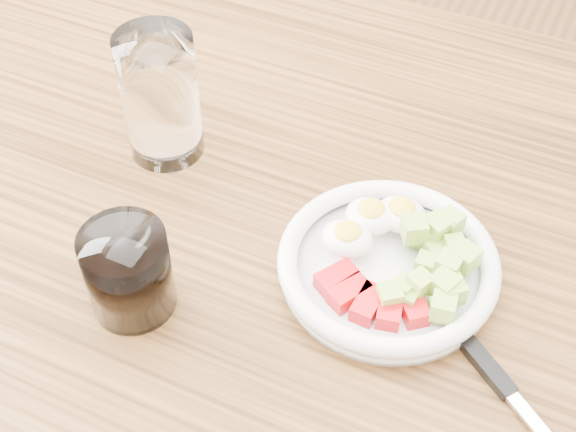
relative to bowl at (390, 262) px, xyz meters
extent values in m
cube|color=brown|center=(-0.74, 0.34, -0.42)|extent=(0.07, 0.07, 0.73)
cube|color=brown|center=(-0.09, -0.01, -0.04)|extent=(1.50, 0.90, 0.04)
cylinder|color=white|center=(0.00, 0.00, -0.01)|extent=(0.20, 0.20, 0.01)
torus|color=white|center=(0.00, 0.00, 0.00)|extent=(0.20, 0.20, 0.02)
cube|color=red|center=(-0.04, -0.04, 0.00)|extent=(0.04, 0.04, 0.02)
cube|color=red|center=(-0.02, -0.05, 0.00)|extent=(0.04, 0.04, 0.02)
cube|color=red|center=(0.00, -0.05, 0.00)|extent=(0.02, 0.04, 0.02)
cube|color=red|center=(0.02, -0.05, 0.00)|extent=(0.03, 0.04, 0.02)
cube|color=red|center=(0.03, -0.04, 0.00)|extent=(0.04, 0.04, 0.02)
ellipsoid|color=white|center=(-0.03, 0.03, 0.01)|extent=(0.05, 0.04, 0.03)
ellipsoid|color=yellow|center=(-0.03, 0.03, 0.02)|extent=(0.03, 0.03, 0.01)
ellipsoid|color=white|center=(-0.01, 0.05, 0.01)|extent=(0.05, 0.04, 0.03)
ellipsoid|color=yellow|center=(-0.01, 0.05, 0.02)|extent=(0.03, 0.03, 0.01)
ellipsoid|color=white|center=(-0.04, 0.00, 0.01)|extent=(0.05, 0.04, 0.03)
ellipsoid|color=yellow|center=(-0.04, 0.00, 0.02)|extent=(0.03, 0.03, 0.01)
cube|color=#A2C04A|center=(0.01, -0.04, 0.01)|extent=(0.03, 0.03, 0.02)
cube|color=#A2C04A|center=(0.03, 0.00, 0.01)|extent=(0.02, 0.02, 0.02)
cube|color=#A2C04A|center=(0.02, 0.04, 0.00)|extent=(0.02, 0.02, 0.02)
cube|color=#A2C04A|center=(0.05, 0.03, 0.02)|extent=(0.02, 0.02, 0.02)
cube|color=#A2C04A|center=(0.02, -0.03, 0.01)|extent=(0.02, 0.02, 0.02)
cube|color=#A2C04A|center=(0.05, 0.03, 0.01)|extent=(0.02, 0.02, 0.02)
cube|color=#A2C04A|center=(0.05, -0.02, 0.01)|extent=(0.03, 0.03, 0.02)
cube|color=#A2C04A|center=(0.06, -0.04, 0.01)|extent=(0.02, 0.02, 0.02)
cube|color=#A2C04A|center=(0.05, 0.00, 0.02)|extent=(0.02, 0.02, 0.02)
cube|color=#A2C04A|center=(0.03, -0.02, 0.02)|extent=(0.02, 0.02, 0.02)
cube|color=#A2C04A|center=(0.02, 0.03, 0.01)|extent=(0.02, 0.02, 0.02)
cube|color=#A2C04A|center=(0.06, -0.02, 0.01)|extent=(0.03, 0.03, 0.02)
cube|color=#A2C04A|center=(0.04, 0.02, 0.01)|extent=(0.03, 0.03, 0.02)
cube|color=#A2C04A|center=(0.06, 0.02, 0.01)|extent=(0.02, 0.02, 0.02)
cube|color=#A2C04A|center=(0.03, -0.04, 0.00)|extent=(0.02, 0.02, 0.02)
cube|color=#A2C04A|center=(0.01, 0.03, 0.02)|extent=(0.03, 0.03, 0.02)
cube|color=#A2C04A|center=(0.04, 0.05, 0.02)|extent=(0.03, 0.03, 0.02)
cube|color=#A2C04A|center=(0.03, 0.04, 0.02)|extent=(0.03, 0.03, 0.02)
cube|color=#A2C04A|center=(0.01, 0.04, 0.01)|extent=(0.02, 0.02, 0.02)
cube|color=#A2C04A|center=(0.06, -0.04, 0.01)|extent=(0.02, 0.02, 0.02)
cube|color=#A2C04A|center=(0.06, 0.02, 0.02)|extent=(0.03, 0.03, 0.02)
cube|color=#A2C04A|center=(0.03, 0.04, 0.02)|extent=(0.02, 0.02, 0.02)
cube|color=black|center=(0.09, -0.05, -0.01)|extent=(0.10, 0.08, 0.01)
cube|color=silver|center=(0.16, -0.10, -0.01)|extent=(0.06, 0.05, 0.00)
cylinder|color=white|center=(-0.28, 0.06, 0.05)|extent=(0.08, 0.08, 0.14)
cylinder|color=white|center=(-0.20, -0.13, 0.02)|extent=(0.08, 0.08, 0.09)
cylinder|color=black|center=(-0.20, -0.13, 0.02)|extent=(0.07, 0.07, 0.07)
camera|label=1|loc=(0.11, -0.46, 0.57)|focal=50.00mm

